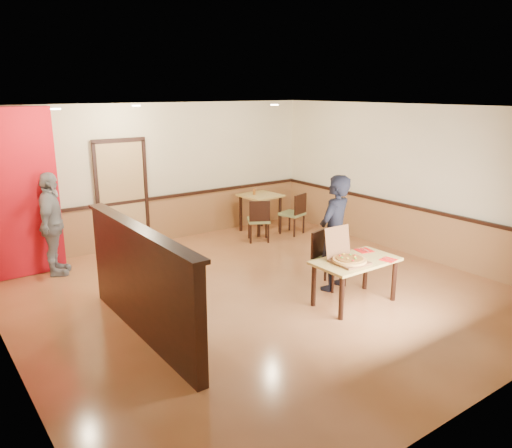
{
  "coord_description": "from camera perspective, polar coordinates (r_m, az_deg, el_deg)",
  "views": [
    {
      "loc": [
        -4.24,
        -5.74,
        3.05
      ],
      "look_at": [
        -0.09,
        0.0,
        1.13
      ],
      "focal_mm": 35.0,
      "sensor_mm": 36.0,
      "label": 1
    }
  ],
  "objects": [
    {
      "name": "side_table",
      "position": [
        10.92,
        0.5,
        2.44
      ],
      "size": [
        0.83,
        0.83,
        0.83
      ],
      "rotation": [
        0.0,
        0.0,
        0.08
      ],
      "color": "tan",
      "rests_on": "floor"
    },
    {
      "name": "wall_back",
      "position": [
        10.3,
        -11.1,
        5.65
      ],
      "size": [
        7.0,
        0.0,
        7.0
      ],
      "primitive_type": "plane",
      "rotation": [
        1.57,
        0.0,
        0.0
      ],
      "color": "beige",
      "rests_on": "floor"
    },
    {
      "name": "napkin_near",
      "position": [
        7.46,
        14.89,
        -3.96
      ],
      "size": [
        0.24,
        0.24,
        0.01
      ],
      "rotation": [
        0.0,
        0.0,
        0.2
      ],
      "color": "red",
      "rests_on": "main_table"
    },
    {
      "name": "back_door",
      "position": [
        10.02,
        -15.05,
        3.12
      ],
      "size": [
        0.9,
        0.06,
        2.1
      ],
      "primitive_type": "cube",
      "color": "tan",
      "rests_on": "wall_back"
    },
    {
      "name": "booth_partition",
      "position": [
        6.41,
        -12.98,
        -6.43
      ],
      "size": [
        0.2,
        3.1,
        1.44
      ],
      "color": "black",
      "rests_on": "floor"
    },
    {
      "name": "red_accent_panel",
      "position": [
        9.0,
        -26.67,
        2.96
      ],
      "size": [
        1.6,
        0.2,
        2.78
      ],
      "primitive_type": "cube",
      "color": "red",
      "rests_on": "floor"
    },
    {
      "name": "side_chair_right",
      "position": [
        10.77,
        4.45,
        1.37
      ],
      "size": [
        0.56,
        0.56,
        0.9
      ],
      "rotation": [
        0.0,
        0.0,
        3.44
      ],
      "color": "olive",
      "rests_on": "floor"
    },
    {
      "name": "diner",
      "position": [
        7.78,
        8.96,
        -1.04
      ],
      "size": [
        0.76,
        0.61,
        1.81
      ],
      "primitive_type": "imported",
      "rotation": [
        0.0,
        0.0,
        3.44
      ],
      "color": "black",
      "rests_on": "floor"
    },
    {
      "name": "ceiling",
      "position": [
        7.14,
        0.61,
        13.14
      ],
      "size": [
        7.0,
        7.0,
        0.0
      ],
      "primitive_type": "plane",
      "rotation": [
        3.14,
        0.0,
        0.0
      ],
      "color": "black",
      "rests_on": "wall_back"
    },
    {
      "name": "pizza_box",
      "position": [
        7.21,
        10.38,
        -3.87
      ],
      "size": [
        0.47,
        0.55,
        0.47
      ],
      "rotation": [
        0.0,
        0.0,
        -0.05
      ],
      "color": "brown",
      "rests_on": "main_table"
    },
    {
      "name": "wall_right",
      "position": [
        9.78,
        17.39,
        4.74
      ],
      "size": [
        0.0,
        7.0,
        7.0
      ],
      "primitive_type": "plane",
      "rotation": [
        1.57,
        0.0,
        -1.57
      ],
      "color": "beige",
      "rests_on": "floor"
    },
    {
      "name": "wainscot_right",
      "position": [
        9.96,
        16.86,
        -0.65
      ],
      "size": [
        0.04,
        7.0,
        0.9
      ],
      "primitive_type": "cube",
      "color": "#9A693D",
      "rests_on": "floor"
    },
    {
      "name": "spot_b",
      "position": [
        8.93,
        -13.54,
        13.01
      ],
      "size": [
        0.14,
        0.14,
        0.02
      ],
      "primitive_type": "cylinder",
      "color": "beige",
      "rests_on": "ceiling"
    },
    {
      "name": "side_chair_left",
      "position": [
        10.21,
        0.34,
        0.6
      ],
      "size": [
        0.6,
        0.6,
        0.89
      ],
      "rotation": [
        0.0,
        0.0,
        2.62
      ],
      "color": "olive",
      "rests_on": "floor"
    },
    {
      "name": "diner_chair",
      "position": [
        7.99,
        8.02,
        -3.7
      ],
      "size": [
        0.54,
        0.54,
        0.9
      ],
      "rotation": [
        0.0,
        0.0,
        0.25
      ],
      "color": "olive",
      "rests_on": "floor"
    },
    {
      "name": "main_table",
      "position": [
        7.39,
        11.27,
        -4.81
      ],
      "size": [
        1.26,
        0.72,
        0.67
      ],
      "rotation": [
        0.0,
        0.0,
        0.0
      ],
      "color": "tan",
      "rests_on": "floor"
    },
    {
      "name": "floor",
      "position": [
        7.76,
        0.56,
        -7.99
      ],
      "size": [
        7.0,
        7.0,
        0.0
      ],
      "primitive_type": "plane",
      "color": "#B97648",
      "rests_on": "ground"
    },
    {
      "name": "wainscot_back",
      "position": [
        10.47,
        -10.77,
        0.5
      ],
      "size": [
        7.0,
        0.04,
        0.9
      ],
      "primitive_type": "cube",
      "color": "#9A693D",
      "rests_on": "floor"
    },
    {
      "name": "spot_c",
      "position": [
        9.18,
        2.13,
        13.46
      ],
      "size": [
        0.14,
        0.14,
        0.02
      ],
      "primitive_type": "cylinder",
      "color": "beige",
      "rests_on": "ceiling"
    },
    {
      "name": "chair_rail_back",
      "position": [
        10.34,
        -10.85,
        3.0
      ],
      "size": [
        7.0,
        0.06,
        0.06
      ],
      "primitive_type": "cube",
      "color": "black",
      "rests_on": "wall_back"
    },
    {
      "name": "passerby",
      "position": [
        8.96,
        -22.27,
        -0.04
      ],
      "size": [
        0.82,
        1.11,
        1.75
      ],
      "primitive_type": "imported",
      "rotation": [
        0.0,
        0.0,
        1.14
      ],
      "color": "gray",
      "rests_on": "floor"
    },
    {
      "name": "napkin_far",
      "position": [
        7.79,
        12.25,
        -2.96
      ],
      "size": [
        0.27,
        0.27,
        0.01
      ],
      "rotation": [
        0.0,
        0.0,
        -0.19
      ],
      "color": "red",
      "rests_on": "main_table"
    },
    {
      "name": "spot_a",
      "position": [
        7.79,
        -21.92,
        12.1
      ],
      "size": [
        0.14,
        0.14,
        0.02
      ],
      "primitive_type": "cylinder",
      "color": "beige",
      "rests_on": "ceiling"
    },
    {
      "name": "condiment",
      "position": [
        10.86,
        -0.2,
        3.72
      ],
      "size": [
        0.05,
        0.05,
        0.14
      ],
      "primitive_type": "cylinder",
      "color": "brown",
      "rests_on": "side_table"
    },
    {
      "name": "pizza",
      "position": [
        7.18,
        10.65,
        -4.06
      ],
      "size": [
        0.59,
        0.59,
        0.03
      ],
      "primitive_type": "cylinder",
      "rotation": [
        0.0,
        0.0,
        -0.27
      ],
      "color": "#F5B659",
      "rests_on": "pizza_box"
    },
    {
      "name": "chair_rail_right",
      "position": [
        9.83,
        17.0,
        1.96
      ],
      "size": [
        0.06,
        7.0,
        0.06
      ],
      "primitive_type": "cube",
      "color": "black",
      "rests_on": "wall_right"
    }
  ]
}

